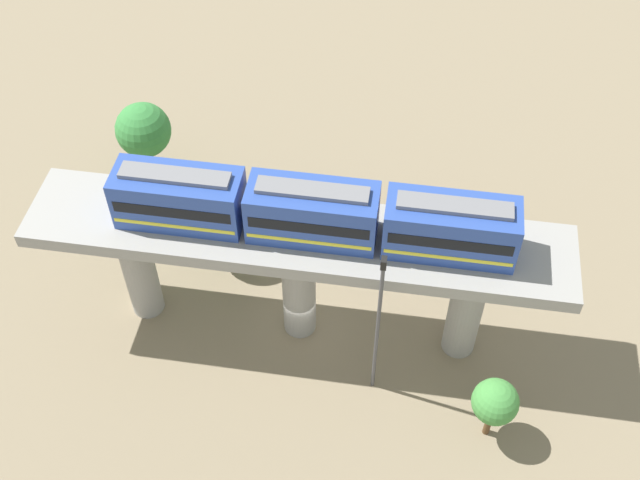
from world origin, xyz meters
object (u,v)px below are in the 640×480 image
(tree_near_viaduct, at_px, (143,130))
(tree_mid_lot, at_px, (223,216))
(train, at_px, (313,212))
(parked_car_orange, at_px, (466,215))
(parked_car_blue, at_px, (313,205))
(signal_post, at_px, (378,322))
(tree_far_corner, at_px, (495,402))

(tree_near_viaduct, distance_m, tree_mid_lot, 9.45)
(train, height_order, parked_car_orange, train)
(parked_car_blue, relative_size, signal_post, 0.39)
(parked_car_orange, relative_size, parked_car_blue, 0.98)
(signal_post, bearing_deg, tree_mid_lot, -128.80)
(train, xyz_separation_m, tree_far_corner, (5.41, 10.28, -6.84))
(tree_near_viaduct, distance_m, signal_post, 22.72)
(tree_mid_lot, distance_m, tree_far_corner, 19.60)
(train, height_order, tree_far_corner, train)
(tree_far_corner, bearing_deg, train, -117.76)
(signal_post, bearing_deg, parked_car_orange, 160.26)
(tree_near_viaduct, relative_size, tree_far_corner, 1.35)
(tree_near_viaduct, bearing_deg, parked_car_blue, 80.65)
(parked_car_orange, distance_m, signal_post, 15.09)
(parked_car_orange, height_order, tree_near_viaduct, tree_near_viaduct)
(signal_post, bearing_deg, train, -131.10)
(parked_car_blue, bearing_deg, tree_far_corner, 42.45)
(tree_near_viaduct, height_order, signal_post, signal_post)
(parked_car_orange, height_order, signal_post, signal_post)
(parked_car_orange, bearing_deg, parked_car_blue, -85.91)
(train, height_order, tree_mid_lot, train)
(parked_car_orange, height_order, tree_mid_lot, tree_mid_lot)
(parked_car_orange, distance_m, tree_near_viaduct, 22.30)
(train, relative_size, tree_near_viaduct, 3.43)
(train, xyz_separation_m, parked_car_orange, (-9.89, 8.67, -9.25))
(tree_mid_lot, height_order, signal_post, signal_post)
(signal_post, bearing_deg, parked_car_blue, -156.83)
(parked_car_orange, height_order, parked_car_blue, same)
(parked_car_blue, bearing_deg, parked_car_orange, 96.85)
(parked_car_orange, relative_size, tree_mid_lot, 0.77)
(train, relative_size, tree_mid_lot, 3.75)
(train, xyz_separation_m, signal_post, (3.40, 3.90, -3.93))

